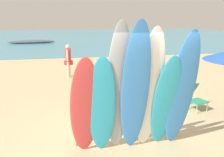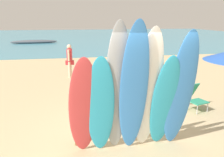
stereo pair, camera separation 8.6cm
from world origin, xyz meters
name	(u,v)px [view 2 (the right image)]	position (x,y,z in m)	size (l,w,h in m)	color
ground	(84,53)	(0.00, 14.00, 0.00)	(60.00, 60.00, 0.00)	tan
ocean_water	(75,36)	(0.00, 31.97, 0.01)	(60.00, 40.00, 0.02)	teal
surfboard_rack	(127,118)	(0.00, 0.00, 0.56)	(2.39, 0.07, 0.73)	brown
surfboard_red_0	(83,107)	(-0.98, -0.44, 1.04)	(0.58, 0.08, 2.12)	#D13D42
surfboard_teal_1	(100,107)	(-0.65, -0.45, 1.05)	(0.55, 0.06, 2.12)	#289EC6
surfboard_grey_2	(117,90)	(-0.32, -0.47, 1.37)	(0.49, 0.07, 2.78)	#999EA3
surfboard_blue_3	(134,91)	(-0.02, -0.60, 1.37)	(0.55, 0.06, 2.82)	#337AD1
surfboard_white_4	(148,92)	(0.30, -0.51, 1.31)	(0.54, 0.07, 2.68)	white
surfboard_teal_5	(164,103)	(0.66, -0.50, 1.05)	(0.55, 0.08, 2.16)	#289EC6
surfboard_blue_6	(180,92)	(0.97, -0.56, 1.28)	(0.56, 0.08, 2.63)	#337AD1
beachgoer_strolling	(119,57)	(1.23, 6.49, 0.88)	(0.40, 0.55, 1.54)	beige
beachgoer_near_rack	(134,64)	(1.33, 4.12, 0.95)	(0.49, 0.45, 1.66)	#9E704C
beachgoer_photographing	(70,58)	(-1.17, 6.44, 0.89)	(0.40, 0.58, 1.54)	beige
beach_chair_red	(194,96)	(2.50, 1.55, 0.42)	(0.69, 0.86, 0.79)	#B7B7BC
distant_boat	(34,42)	(-4.81, 22.61, 0.18)	(4.97, 1.24, 0.39)	#4C515B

